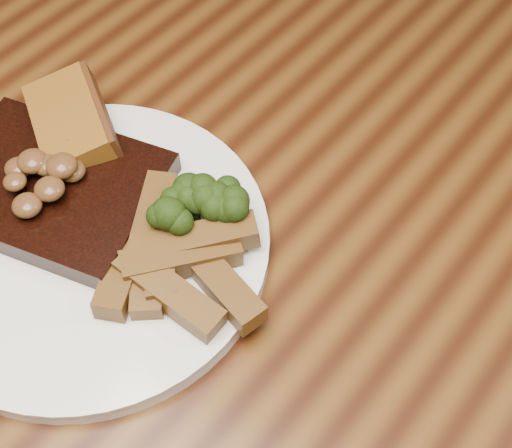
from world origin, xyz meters
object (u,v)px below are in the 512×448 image
at_px(garlic_bread, 73,137).
at_px(potato_wedges, 150,289).
at_px(steak, 52,189).
at_px(dining_table, 248,304).
at_px(plate, 88,245).

distance_m(garlic_bread, potato_wedges, 0.17).
xyz_separation_m(steak, garlic_bread, (-0.03, 0.05, -0.00)).
distance_m(dining_table, garlic_bread, 0.21).
bearing_deg(potato_wedges, dining_table, 74.42).
height_order(dining_table, steak, steak).
xyz_separation_m(plate, potato_wedges, (0.07, -0.00, 0.02)).
height_order(garlic_bread, potato_wedges, potato_wedges).
bearing_deg(plate, steak, 166.18).
xyz_separation_m(dining_table, garlic_bread, (-0.18, -0.02, 0.12)).
height_order(plate, potato_wedges, potato_wedges).
bearing_deg(steak, potato_wedges, -24.37).
distance_m(dining_table, steak, 0.20).
bearing_deg(dining_table, plate, -141.16).
distance_m(steak, garlic_bread, 0.06).
relative_size(garlic_bread, potato_wedges, 0.85).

